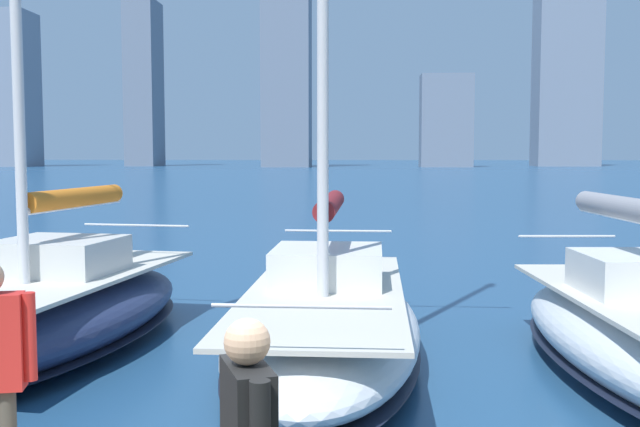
{
  "coord_description": "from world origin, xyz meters",
  "views": [
    {
      "loc": [
        -0.67,
        4.34,
        3.09
      ],
      "look_at": [
        -0.08,
        -6.55,
        2.2
      ],
      "focal_mm": 42.0,
      "sensor_mm": 36.0,
      "label": 1
    }
  ],
  "objects": [
    {
      "name": "sailboat_orange",
      "position": [
        4.18,
        -6.85,
        0.68
      ],
      "size": [
        3.9,
        7.69,
        10.77
      ],
      "color": "navy",
      "rests_on": "ground"
    },
    {
      "name": "sailboat_maroon",
      "position": [
        -0.17,
        -6.59,
        0.66
      ],
      "size": [
        2.94,
        7.98,
        12.55
      ],
      "color": "silver",
      "rests_on": "ground"
    },
    {
      "name": "city_skyline",
      "position": [
        -3.89,
        -158.59,
        19.16
      ],
      "size": [
        167.13,
        23.74,
        45.91
      ],
      "color": "gray",
      "rests_on": "ground"
    }
  ]
}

